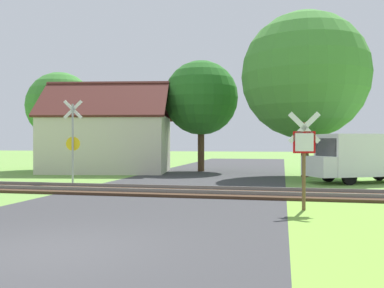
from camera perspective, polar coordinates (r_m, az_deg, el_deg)
ground_plane at (r=7.86m, az=-19.14°, el=-13.52°), size 160.00×160.00×0.00m
road_asphalt at (r=9.58m, az=-12.82°, el=-10.98°), size 8.13×80.00×0.01m
rail_track at (r=15.80m, az=-2.55°, el=-6.34°), size 60.00×2.60×0.22m
stop_sign_near at (r=12.07m, az=14.71°, el=-1.01°), size 0.87×0.18×2.70m
crossing_sign_far at (r=20.20m, az=-15.61°, el=0.85°), size 0.86×0.23×3.80m
house at (r=27.28m, az=-11.17°, el=0.31°), size 8.50×6.65×5.68m
tree_left at (r=30.69m, az=-17.18°, el=4.87°), size 4.57×4.57×6.65m
tree_center at (r=27.73m, az=1.21°, el=6.14°), size 4.78×4.78×7.13m
tree_right at (r=24.14m, az=14.83°, el=8.82°), size 6.85×6.85×8.91m
mail_truck at (r=21.21m, az=21.72°, el=-1.49°), size 5.19×3.96×2.24m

